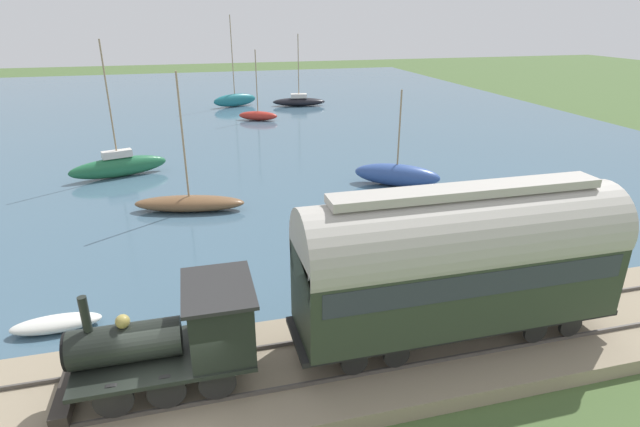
{
  "coord_description": "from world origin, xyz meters",
  "views": [
    {
      "loc": [
        -10.55,
        -0.99,
        9.86
      ],
      "look_at": [
        8.31,
        -5.91,
        1.99
      ],
      "focal_mm": 28.0,
      "sensor_mm": 36.0,
      "label": 1
    }
  ],
  "objects_px": {
    "sailboat_red": "(258,115)",
    "sailboat_teal": "(235,100)",
    "sailboat_black": "(299,101)",
    "passenger_coach": "(460,259)",
    "rowboat_near_shore": "(56,324)",
    "sailboat_blue": "(397,175)",
    "sailboat_brown": "(190,203)",
    "steam_locomotive": "(184,332)",
    "rowboat_off_pier": "(351,281)",
    "sailboat_green": "(119,166)"
  },
  "relations": [
    {
      "from": "sailboat_red",
      "to": "sailboat_teal",
      "type": "relative_size",
      "value": 0.69
    },
    {
      "from": "sailboat_black",
      "to": "sailboat_red",
      "type": "bearing_deg",
      "value": 151.6
    },
    {
      "from": "passenger_coach",
      "to": "sailboat_teal",
      "type": "bearing_deg",
      "value": 2.62
    },
    {
      "from": "sailboat_black",
      "to": "rowboat_near_shore",
      "type": "height_order",
      "value": "sailboat_black"
    },
    {
      "from": "passenger_coach",
      "to": "sailboat_blue",
      "type": "height_order",
      "value": "sailboat_blue"
    },
    {
      "from": "sailboat_red",
      "to": "rowboat_near_shore",
      "type": "bearing_deg",
      "value": -175.67
    },
    {
      "from": "sailboat_brown",
      "to": "steam_locomotive",
      "type": "bearing_deg",
      "value": -168.17
    },
    {
      "from": "passenger_coach",
      "to": "rowboat_off_pier",
      "type": "distance_m",
      "value": 5.88
    },
    {
      "from": "rowboat_off_pier",
      "to": "sailboat_red",
      "type": "bearing_deg",
      "value": -57.7
    },
    {
      "from": "sailboat_brown",
      "to": "passenger_coach",
      "type": "bearing_deg",
      "value": -139.25
    },
    {
      "from": "steam_locomotive",
      "to": "sailboat_brown",
      "type": "distance_m",
      "value": 14.46
    },
    {
      "from": "sailboat_green",
      "to": "sailboat_teal",
      "type": "bearing_deg",
      "value": -39.33
    },
    {
      "from": "sailboat_brown",
      "to": "rowboat_off_pier",
      "type": "relative_size",
      "value": 2.5
    },
    {
      "from": "sailboat_blue",
      "to": "sailboat_red",
      "type": "bearing_deg",
      "value": 46.14
    },
    {
      "from": "rowboat_near_shore",
      "to": "sailboat_brown",
      "type": "bearing_deg",
      "value": -26.34
    },
    {
      "from": "rowboat_near_shore",
      "to": "rowboat_off_pier",
      "type": "relative_size",
      "value": 0.99
    },
    {
      "from": "sailboat_blue",
      "to": "rowboat_off_pier",
      "type": "distance_m",
      "value": 12.58
    },
    {
      "from": "steam_locomotive",
      "to": "sailboat_teal",
      "type": "relative_size",
      "value": 0.53
    },
    {
      "from": "steam_locomotive",
      "to": "sailboat_red",
      "type": "height_order",
      "value": "sailboat_red"
    },
    {
      "from": "sailboat_green",
      "to": "rowboat_off_pier",
      "type": "distance_m",
      "value": 19.8
    },
    {
      "from": "steam_locomotive",
      "to": "sailboat_blue",
      "type": "bearing_deg",
      "value": -39.02
    },
    {
      "from": "sailboat_brown",
      "to": "sailboat_teal",
      "type": "relative_size",
      "value": 0.75
    },
    {
      "from": "sailboat_black",
      "to": "rowboat_off_pier",
      "type": "bearing_deg",
      "value": -178.97
    },
    {
      "from": "sailboat_brown",
      "to": "rowboat_off_pier",
      "type": "distance_m",
      "value": 11.33
    },
    {
      "from": "sailboat_brown",
      "to": "sailboat_black",
      "type": "distance_m",
      "value": 32.7
    },
    {
      "from": "steam_locomotive",
      "to": "rowboat_off_pier",
      "type": "height_order",
      "value": "steam_locomotive"
    },
    {
      "from": "passenger_coach",
      "to": "sailboat_red",
      "type": "distance_m",
      "value": 37.66
    },
    {
      "from": "passenger_coach",
      "to": "sailboat_red",
      "type": "height_order",
      "value": "sailboat_red"
    },
    {
      "from": "passenger_coach",
      "to": "sailboat_black",
      "type": "xyz_separation_m",
      "value": [
        44.54,
        -4.95,
        -2.71
      ]
    },
    {
      "from": "sailboat_blue",
      "to": "rowboat_off_pier",
      "type": "xyz_separation_m",
      "value": [
        -10.81,
        6.43,
        -0.53
      ]
    },
    {
      "from": "passenger_coach",
      "to": "sailboat_blue",
      "type": "bearing_deg",
      "value": -16.83
    },
    {
      "from": "sailboat_red",
      "to": "sailboat_black",
      "type": "bearing_deg",
      "value": -15.63
    },
    {
      "from": "passenger_coach",
      "to": "sailboat_red",
      "type": "bearing_deg",
      "value": 1.07
    },
    {
      "from": "sailboat_blue",
      "to": "sailboat_teal",
      "type": "xyz_separation_m",
      "value": [
        30.52,
        6.79,
        0.07
      ]
    },
    {
      "from": "sailboat_black",
      "to": "rowboat_near_shore",
      "type": "xyz_separation_m",
      "value": [
        -40.2,
        17.09,
        -0.29
      ]
    },
    {
      "from": "sailboat_black",
      "to": "rowboat_near_shore",
      "type": "bearing_deg",
      "value": 167.53
    },
    {
      "from": "steam_locomotive",
      "to": "sailboat_red",
      "type": "xyz_separation_m",
      "value": [
        37.55,
        -7.17,
        -1.64
      ]
    },
    {
      "from": "sailboat_teal",
      "to": "sailboat_brown",
      "type": "bearing_deg",
      "value": 149.88
    },
    {
      "from": "steam_locomotive",
      "to": "sailboat_teal",
      "type": "bearing_deg",
      "value": -7.14
    },
    {
      "from": "sailboat_brown",
      "to": "sailboat_green",
      "type": "distance_m",
      "value": 8.47
    },
    {
      "from": "sailboat_black",
      "to": "rowboat_off_pier",
      "type": "height_order",
      "value": "sailboat_black"
    },
    {
      "from": "passenger_coach",
      "to": "sailboat_black",
      "type": "bearing_deg",
      "value": -6.34
    },
    {
      "from": "sailboat_teal",
      "to": "rowboat_off_pier",
      "type": "xyz_separation_m",
      "value": [
        -41.33,
        -0.36,
        -0.6
      ]
    },
    {
      "from": "sailboat_green",
      "to": "steam_locomotive",
      "type": "bearing_deg",
      "value": 173.17
    },
    {
      "from": "steam_locomotive",
      "to": "passenger_coach",
      "type": "height_order",
      "value": "passenger_coach"
    },
    {
      "from": "steam_locomotive",
      "to": "sailboat_black",
      "type": "height_order",
      "value": "sailboat_black"
    },
    {
      "from": "sailboat_red",
      "to": "rowboat_near_shore",
      "type": "height_order",
      "value": "sailboat_red"
    },
    {
      "from": "sailboat_red",
      "to": "sailboat_brown",
      "type": "bearing_deg",
      "value": -173.33
    },
    {
      "from": "passenger_coach",
      "to": "sailboat_brown",
      "type": "height_order",
      "value": "sailboat_brown"
    },
    {
      "from": "sailboat_teal",
      "to": "sailboat_black",
      "type": "height_order",
      "value": "sailboat_teal"
    }
  ]
}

